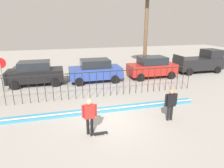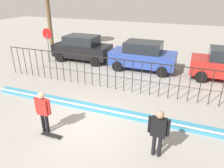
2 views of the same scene
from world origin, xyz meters
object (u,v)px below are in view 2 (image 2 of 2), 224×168
(camera_operator, at_px, (158,130))
(parked_car_blue, at_px, (143,56))
(skateboarder, at_px, (43,109))
(stop_sign, at_px, (48,41))
(parked_car_black, at_px, (82,48))
(skateboard, at_px, (51,135))

(camera_operator, relative_size, parked_car_blue, 0.39)
(skateboarder, height_order, parked_car_blue, parked_car_blue)
(stop_sign, bearing_deg, parked_car_blue, 7.89)
(skateboarder, relative_size, stop_sign, 0.67)
(camera_operator, distance_m, stop_sign, 11.59)
(parked_car_blue, xyz_separation_m, stop_sign, (-6.85, -0.95, 0.64))
(skateboarder, relative_size, parked_car_black, 0.39)
(skateboarder, xyz_separation_m, parked_car_black, (-3.03, 8.50, -0.03))
(skateboard, xyz_separation_m, parked_car_black, (-3.40, 8.69, 0.91))
(skateboarder, bearing_deg, parked_car_black, 108.62)
(parked_car_blue, distance_m, stop_sign, 6.94)
(skateboarder, height_order, camera_operator, camera_operator)
(parked_car_blue, bearing_deg, skateboard, -96.41)
(skateboarder, bearing_deg, parked_car_blue, 76.92)
(camera_operator, xyz_separation_m, stop_sign, (-9.25, 6.95, 0.61))
(parked_car_blue, bearing_deg, stop_sign, -169.15)
(parked_car_black, relative_size, parked_car_blue, 1.00)
(parked_car_black, distance_m, parked_car_blue, 4.79)
(stop_sign, bearing_deg, parked_car_black, 31.88)
(skateboarder, xyz_separation_m, stop_sign, (-5.10, 7.21, 0.62))
(camera_operator, xyz_separation_m, parked_car_black, (-7.18, 8.24, -0.04))
(skateboard, height_order, parked_car_blue, parked_car_blue)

